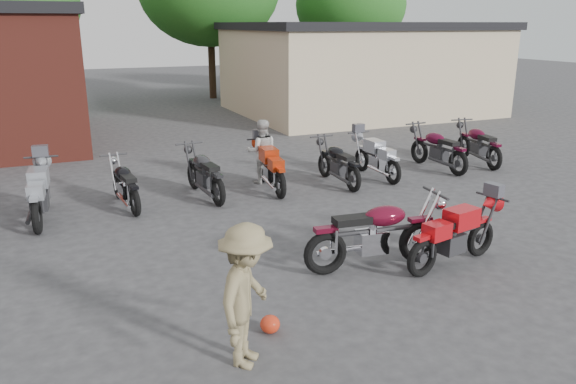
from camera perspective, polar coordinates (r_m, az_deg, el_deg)
name	(u,v)px	position (r m, az deg, el deg)	size (l,w,h in m)	color
ground	(368,285)	(8.51, 8.14, -9.36)	(90.00, 90.00, 0.00)	#353538
stucco_building	(358,71)	(24.96, 7.11, 12.10)	(10.00, 8.00, 3.50)	tan
tree_1	(12,24)	(28.47, -26.22, 15.07)	(5.92, 5.92, 7.40)	#165316
tree_2	(210,9)	(29.60, -7.94, 17.91)	(7.04, 7.04, 8.80)	#165316
tree_3	(350,22)	(32.70, 6.33, 16.79)	(6.08, 6.08, 7.60)	#165316
vintage_motorcycle	(377,229)	(8.86, 9.00, -3.76)	(2.23, 0.73, 1.29)	#560A1D
sportbike	(455,232)	(9.25, 16.64, -3.95)	(1.93, 0.64, 1.12)	red
helmet	(270,324)	(7.20, -1.83, -13.27)	(0.25, 0.25, 0.23)	red
person_light	(262,152)	(13.49, -2.69, 4.12)	(0.75, 0.59, 1.55)	#B9B8B4
person_tan	(246,296)	(6.30, -4.25, -10.50)	(1.08, 0.62, 1.68)	#877853
row_bike_1	(39,191)	(11.92, -23.94, 0.12)	(2.08, 0.69, 1.21)	#90959D
row_bike_2	(125,182)	(12.21, -16.25, 0.98)	(1.86, 0.62, 1.08)	black
row_bike_3	(204,171)	(12.54, -8.52, 2.12)	(2.04, 0.67, 1.19)	#262628
row_bike_4	(270,165)	(12.96, -1.82, 2.73)	(2.00, 0.66, 1.16)	red
row_bike_5	(338,161)	(13.48, 5.09, 3.17)	(1.97, 0.65, 1.14)	black
row_bike_6	(376,155)	(14.20, 8.96, 3.70)	(1.94, 0.64, 1.12)	#9CA0AA
row_bike_7	(438,147)	(15.35, 14.96, 4.48)	(2.09, 0.69, 1.21)	#470820
row_bike_8	(478,142)	(16.30, 18.77, 4.83)	(2.08, 0.69, 1.20)	#48091F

